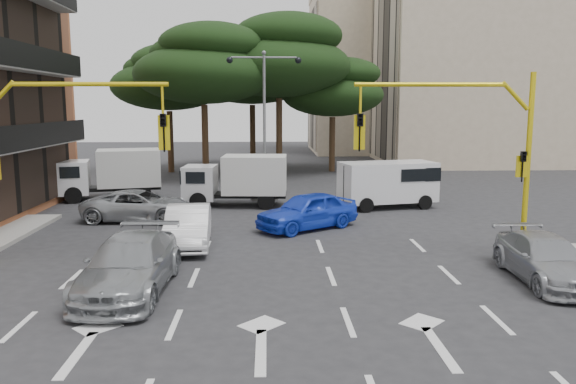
# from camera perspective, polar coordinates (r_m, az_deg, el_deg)

# --- Properties ---
(ground) EXTENTS (120.00, 120.00, 0.00)m
(ground) POSITION_cam_1_polar(r_m,az_deg,el_deg) (16.58, -2.58, -8.61)
(ground) COLOR #28282B
(ground) RESTS_ON ground
(median_strip) EXTENTS (1.40, 6.00, 0.15)m
(median_strip) POSITION_cam_1_polar(r_m,az_deg,el_deg) (32.18, -2.37, 0.12)
(median_strip) COLOR gray
(median_strip) RESTS_ON ground
(apartment_beige_near) EXTENTS (20.20, 12.15, 18.70)m
(apartment_beige_near) POSITION_cam_1_polar(r_m,az_deg,el_deg) (51.93, 20.87, 13.16)
(apartment_beige_near) COLOR #BDAA8E
(apartment_beige_near) RESTS_ON ground
(apartment_beige_far) EXTENTS (16.20, 12.15, 16.70)m
(apartment_beige_far) POSITION_cam_1_polar(r_m,az_deg,el_deg) (61.25, 10.17, 11.92)
(apartment_beige_far) COLOR #BDAA8E
(apartment_beige_far) RESTS_ON ground
(pine_left_near) EXTENTS (9.15, 9.15, 10.23)m
(pine_left_near) POSITION_cam_1_polar(r_m,az_deg,el_deg) (38.07, -8.50, 12.75)
(pine_left_near) COLOR #382616
(pine_left_near) RESTS_ON ground
(pine_center) EXTENTS (9.98, 9.98, 11.16)m
(pine_center) POSITION_cam_1_polar(r_m,az_deg,el_deg) (39.91, -0.84, 13.66)
(pine_center) COLOR #382616
(pine_center) RESTS_ON ground
(pine_left_far) EXTENTS (8.32, 8.32, 9.30)m
(pine_left_far) POSITION_cam_1_polar(r_m,az_deg,el_deg) (42.41, -11.99, 11.32)
(pine_left_far) COLOR #382616
(pine_left_far) RESTS_ON ground
(pine_right) EXTENTS (7.49, 7.49, 8.37)m
(pine_right) POSITION_cam_1_polar(r_m,az_deg,el_deg) (42.07, 4.65, 10.55)
(pine_right) COLOR #382616
(pine_right) RESTS_ON ground
(pine_back) EXTENTS (9.15, 9.15, 10.23)m
(pine_back) POSITION_cam_1_polar(r_m,az_deg,el_deg) (44.85, -3.60, 12.23)
(pine_back) COLOR #382616
(pine_back) RESTS_ON ground
(signal_mast_right) EXTENTS (5.79, 0.37, 6.00)m
(signal_mast_right) POSITION_cam_1_polar(r_m,az_deg,el_deg) (19.03, 18.41, 5.13)
(signal_mast_right) COLOR gold
(signal_mast_right) RESTS_ON ground
(signal_mast_left) EXTENTS (5.79, 0.37, 6.00)m
(signal_mast_left) POSITION_cam_1_polar(r_m,az_deg,el_deg) (19.14, -23.52, 4.87)
(signal_mast_left) COLOR gold
(signal_mast_left) RESTS_ON ground
(street_lamp_center) EXTENTS (4.16, 0.36, 7.77)m
(street_lamp_center) POSITION_cam_1_polar(r_m,az_deg,el_deg) (31.81, -2.43, 9.69)
(street_lamp_center) COLOR slate
(street_lamp_center) RESTS_ON median_strip
(car_white_hatch) EXTENTS (1.80, 4.40, 1.42)m
(car_white_hatch) POSITION_cam_1_polar(r_m,az_deg,el_deg) (20.24, -10.10, -3.44)
(car_white_hatch) COLOR white
(car_white_hatch) RESTS_ON ground
(car_blue_compact) EXTENTS (4.57, 3.92, 1.48)m
(car_blue_compact) POSITION_cam_1_polar(r_m,az_deg,el_deg) (22.62, 1.98, -1.92)
(car_blue_compact) COLOR blue
(car_blue_compact) RESTS_ON ground
(car_silver_wagon) EXTENTS (2.26, 5.18, 1.48)m
(car_silver_wagon) POSITION_cam_1_polar(r_m,az_deg,el_deg) (15.67, -15.79, -7.15)
(car_silver_wagon) COLOR #92969A
(car_silver_wagon) RESTS_ON ground
(car_silver_cross_a) EXTENTS (4.91, 2.55, 1.32)m
(car_silver_cross_a) POSITION_cam_1_polar(r_m,az_deg,el_deg) (25.02, -14.85, -1.35)
(car_silver_cross_a) COLOR #9CA0A4
(car_silver_cross_a) RESTS_ON ground
(car_silver_parked) EXTENTS (1.93, 4.49, 1.29)m
(car_silver_parked) POSITION_cam_1_polar(r_m,az_deg,el_deg) (17.62, 24.71, -6.20)
(car_silver_parked) COLOR #9C9FA4
(car_silver_parked) RESTS_ON ground
(van_white) EXTENTS (4.88, 3.01, 2.27)m
(van_white) POSITION_cam_1_polar(r_m,az_deg,el_deg) (27.71, 10.08, 0.77)
(van_white) COLOR silver
(van_white) RESTS_ON ground
(box_truck_a) EXTENTS (5.70, 3.43, 2.62)m
(box_truck_a) POSITION_cam_1_polar(r_m,az_deg,el_deg) (31.16, -17.59, 1.71)
(box_truck_a) COLOR white
(box_truck_a) RESTS_ON ground
(box_truck_b) EXTENTS (5.22, 2.44, 2.51)m
(box_truck_b) POSITION_cam_1_polar(r_m,az_deg,el_deg) (27.74, -5.28, 1.14)
(box_truck_b) COLOR silver
(box_truck_b) RESTS_ON ground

